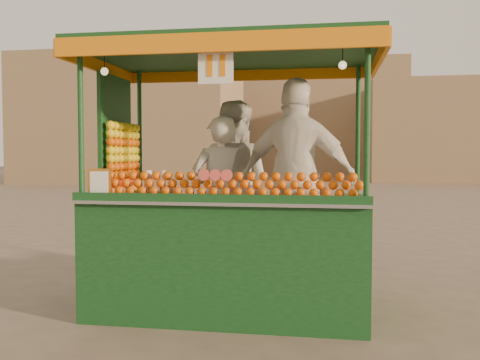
% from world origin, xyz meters
% --- Properties ---
extents(ground, '(90.00, 90.00, 0.00)m').
position_xyz_m(ground, '(0.00, 0.00, 0.00)').
color(ground, brown).
rests_on(ground, ground).
extents(building_left, '(10.00, 6.00, 6.00)m').
position_xyz_m(building_left, '(-9.00, 20.00, 3.00)').
color(building_left, '#86664C').
rests_on(building_left, ground).
extents(building_right, '(9.00, 6.00, 5.00)m').
position_xyz_m(building_right, '(7.00, 24.00, 2.50)').
color(building_right, '#86664C').
rests_on(building_right, ground).
extents(building_center, '(14.00, 7.00, 7.00)m').
position_xyz_m(building_center, '(-2.00, 30.00, 3.50)').
color(building_center, '#86664C').
rests_on(building_center, ground).
extents(juice_cart, '(2.69, 1.74, 2.44)m').
position_xyz_m(juice_cart, '(-0.42, -0.21, 0.80)').
color(juice_cart, '#0E3613').
rests_on(juice_cart, ground).
extents(vendor_left, '(0.65, 0.53, 1.55)m').
position_xyz_m(vendor_left, '(-0.52, 0.16, 1.06)').
color(vendor_left, silver).
rests_on(vendor_left, ground).
extents(vendor_middle, '(0.94, 0.79, 1.71)m').
position_xyz_m(vendor_middle, '(-0.45, 0.39, 1.14)').
color(vendor_middle, beige).
rests_on(vendor_middle, ground).
extents(vendor_right, '(1.18, 0.70, 1.88)m').
position_xyz_m(vendor_right, '(0.25, -0.11, 1.22)').
color(vendor_right, white).
rests_on(vendor_right, ground).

